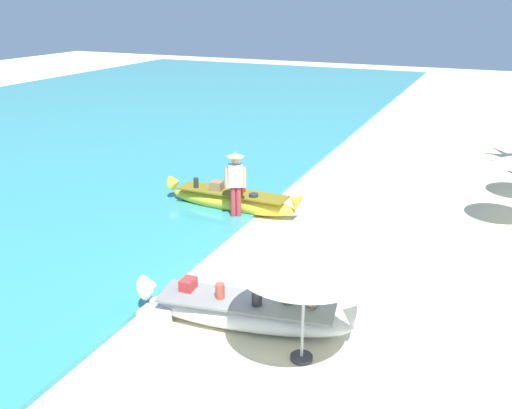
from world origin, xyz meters
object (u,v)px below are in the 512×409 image
at_px(patio_umbrella_large, 305,256).
at_px(person_vendor_hatted, 236,181).
at_px(cooler_box, 154,318).
at_px(boat_yellow_midground, 232,200).
at_px(person_tourist_customer, 295,278).
at_px(boat_white_foreground, 246,312).

bearing_deg(patio_umbrella_large, person_vendor_hatted, 125.94).
bearing_deg(cooler_box, boat_yellow_midground, 105.51).
bearing_deg(person_vendor_hatted, boat_yellow_midground, 125.69).
relative_size(boat_yellow_midground, person_tourist_customer, 2.35).
height_order(person_vendor_hatted, person_tourist_customer, person_vendor_hatted).
height_order(boat_yellow_midground, cooler_box, boat_yellow_midground).
height_order(boat_white_foreground, patio_umbrella_large, patio_umbrella_large).
xyz_separation_m(boat_white_foreground, patio_umbrella_large, (1.21, -0.48, 1.54)).
relative_size(boat_white_foreground, patio_umbrella_large, 1.90).
relative_size(boat_yellow_midground, person_vendor_hatted, 2.17).
bearing_deg(person_vendor_hatted, patio_umbrella_large, -54.06).
xyz_separation_m(person_vendor_hatted, cooler_box, (0.87, -5.07, -0.90)).
xyz_separation_m(boat_white_foreground, cooler_box, (-1.48, -0.64, -0.14)).
distance_m(boat_yellow_midground, person_tourist_customer, 5.79).
xyz_separation_m(person_vendor_hatted, person_tourist_customer, (3.11, -4.08, -0.11)).
bearing_deg(person_vendor_hatted, person_tourist_customer, -52.70).
bearing_deg(cooler_box, boat_white_foreground, 26.33).
bearing_deg(boat_white_foreground, cooler_box, -156.67).
bearing_deg(person_vendor_hatted, boat_white_foreground, -62.02).
xyz_separation_m(person_tourist_customer, cooler_box, (-2.24, -0.99, -0.80)).
height_order(patio_umbrella_large, cooler_box, patio_umbrella_large).
height_order(boat_white_foreground, person_tourist_customer, person_tourist_customer).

